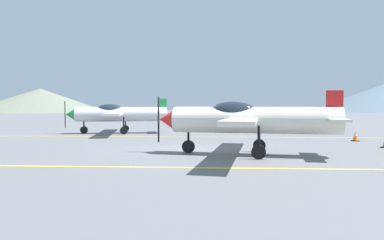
# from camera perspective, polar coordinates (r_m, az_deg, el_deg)

# --- Properties ---
(ground_plane) EXTENTS (400.00, 400.00, 0.00)m
(ground_plane) POSITION_cam_1_polar(r_m,az_deg,el_deg) (15.34, -1.32, -5.36)
(ground_plane) COLOR slate
(apron_line_near) EXTENTS (80.00, 0.16, 0.01)m
(apron_line_near) POSITION_cam_1_polar(r_m,az_deg,el_deg) (11.11, -3.05, -8.26)
(apron_line_near) COLOR yellow
(apron_line_near) RESTS_ON ground_plane
(apron_line_far) EXTENTS (80.00, 0.16, 0.01)m
(apron_line_far) POSITION_cam_1_polar(r_m,az_deg,el_deg) (22.29, 0.07, -2.97)
(apron_line_far) COLOR yellow
(apron_line_far) RESTS_ON ground_plane
(airplane_near) EXTENTS (7.89, 9.04, 2.70)m
(airplane_near) POSITION_cam_1_polar(r_m,az_deg,el_deg) (14.12, 9.52, 0.15)
(airplane_near) COLOR silver
(airplane_near) RESTS_ON ground_plane
(airplane_mid) EXTENTS (7.90, 9.02, 2.70)m
(airplane_mid) POSITION_cam_1_polar(r_m,az_deg,el_deg) (26.12, -12.74, 1.07)
(airplane_mid) COLOR silver
(airplane_mid) RESTS_ON ground_plane
(car_sedan) EXTENTS (3.02, 4.64, 1.62)m
(car_sedan) POSITION_cam_1_polar(r_m,az_deg,el_deg) (28.58, 18.64, -0.25)
(car_sedan) COLOR red
(car_sedan) RESTS_ON ground_plane
(traffic_cone_front) EXTENTS (0.36, 0.36, 0.59)m
(traffic_cone_front) POSITION_cam_1_polar(r_m,az_deg,el_deg) (21.93, 26.47, -2.55)
(traffic_cone_front) COLOR black
(traffic_cone_front) RESTS_ON ground_plane
(hill_left) EXTENTS (53.03, 53.03, 9.52)m
(hill_left) POSITION_cam_1_polar(r_m,az_deg,el_deg) (145.43, -24.83, 3.11)
(hill_left) COLOR slate
(hill_left) RESTS_ON ground_plane
(hill_centerleft) EXTENTS (61.92, 61.92, 11.84)m
(hill_centerleft) POSITION_cam_1_polar(r_m,az_deg,el_deg) (163.64, 30.21, 3.30)
(hill_centerleft) COLOR slate
(hill_centerleft) RESTS_ON ground_plane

